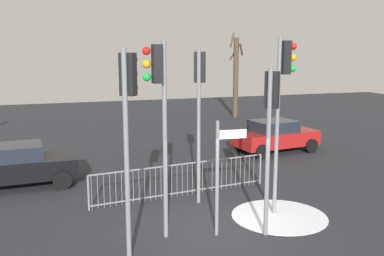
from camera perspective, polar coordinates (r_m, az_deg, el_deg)
name	(u,v)px	position (r m, az deg, el deg)	size (l,w,h in m)	color
ground_plane	(216,231)	(11.55, 3.15, -13.34)	(60.00, 60.00, 0.00)	#26282D
traffic_light_rear_right	(159,96)	(10.28, -4.41, 4.21)	(0.57, 0.33, 4.85)	slate
traffic_light_rear_left	(283,87)	(12.16, 11.87, 5.34)	(0.57, 0.32, 4.97)	slate
traffic_light_foreground_right	(199,91)	(12.92, 0.99, 4.89)	(0.41, 0.52, 4.67)	slate
traffic_light_mid_left	(128,107)	(9.30, -8.37, 2.69)	(0.44, 0.49, 4.66)	slate
traffic_light_foreground_left	(271,113)	(10.77, 10.35, 1.89)	(0.47, 0.46, 4.21)	slate
direction_sign_post	(220,172)	(10.79, 3.66, -5.77)	(0.79, 0.11, 2.93)	slate
pedestrian_guard_railing	(182,179)	(13.93, -1.30, -6.75)	(5.99, 0.82, 1.07)	slate
car_black_far	(17,165)	(15.93, -22.04, -4.52)	(3.90, 2.13, 1.47)	black
car_red_trailing	(275,135)	(20.16, 10.88, -0.97)	(4.00, 2.36, 1.47)	maroon
bare_tree_left	(236,76)	(30.05, 5.77, 6.82)	(1.07, 1.06, 5.79)	#473828
snow_patch_kerb	(279,216)	(12.69, 11.39, -11.28)	(2.68, 2.68, 0.01)	white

